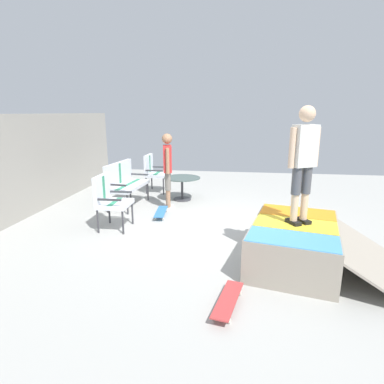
% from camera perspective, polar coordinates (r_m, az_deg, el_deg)
% --- Properties ---
extents(ground_plane, '(12.00, 12.00, 0.10)m').
position_cam_1_polar(ground_plane, '(6.01, 4.01, -7.18)').
color(ground_plane, '#A8A8A3').
extents(back_wall_cinderblock, '(9.00, 0.20, 2.10)m').
position_cam_1_polar(back_wall_cinderblock, '(7.17, -29.68, 3.60)').
color(back_wall_cinderblock, '#9E998E').
rests_on(back_wall_cinderblock, ground_plane).
extents(skate_ramp, '(2.12, 2.28, 0.60)m').
position_cam_1_polar(skate_ramp, '(4.85, 18.18, -8.79)').
color(skate_ramp, gray).
rests_on(skate_ramp, ground_plane).
extents(patio_bench, '(1.30, 0.68, 1.02)m').
position_cam_1_polar(patio_bench, '(7.48, -12.15, 2.12)').
color(patio_bench, '#38383D').
rests_on(patio_bench, ground_plane).
extents(patio_chair_near_house, '(0.63, 0.56, 1.02)m').
position_cam_1_polar(patio_chair_near_house, '(8.73, -7.01, 4.00)').
color(patio_chair_near_house, '#38383D').
rests_on(patio_chair_near_house, ground_plane).
extents(patio_chair_by_wall, '(0.62, 0.55, 1.02)m').
position_cam_1_polar(patio_chair_by_wall, '(6.08, -14.72, -0.83)').
color(patio_chair_by_wall, '#38383D').
rests_on(patio_chair_by_wall, ground_plane).
extents(patio_table, '(0.90, 0.90, 0.57)m').
position_cam_1_polar(patio_table, '(7.87, -1.78, 1.45)').
color(patio_table, '#38383D').
rests_on(patio_table, ground_plane).
extents(person_watching, '(0.47, 0.30, 1.69)m').
position_cam_1_polar(person_watching, '(7.07, -4.42, 4.73)').
color(person_watching, silver).
rests_on(person_watching, ground_plane).
extents(person_skater, '(0.35, 0.43, 1.62)m').
position_cam_1_polar(person_skater, '(4.56, 19.38, 5.84)').
color(person_skater, black).
rests_on(person_skater, skate_ramp).
extents(skateboard_by_bench, '(0.82, 0.28, 0.10)m').
position_cam_1_polar(skateboard_by_bench, '(6.76, -5.58, -3.56)').
color(skateboard_by_bench, '#3372B2').
rests_on(skateboard_by_bench, ground_plane).
extents(skateboard_spare, '(0.82, 0.36, 0.10)m').
position_cam_1_polar(skateboard_spare, '(3.79, 6.47, -18.68)').
color(skateboard_spare, '#B23838').
rests_on(skateboard_spare, ground_plane).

